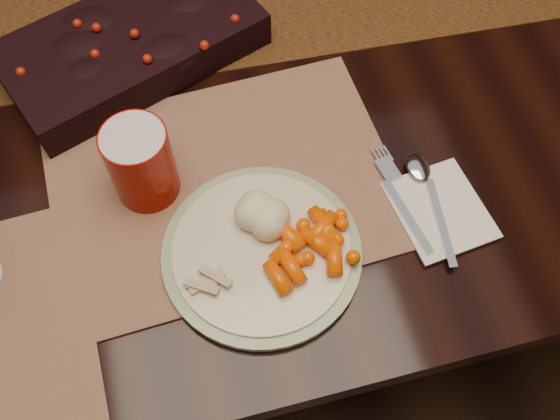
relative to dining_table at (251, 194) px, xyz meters
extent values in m
plane|color=black|center=(0.00, 0.00, -0.38)|extent=(5.00, 5.00, 0.00)
cube|color=black|center=(0.00, 0.00, 0.00)|extent=(1.80, 1.00, 0.75)
cube|color=brown|center=(-0.07, -0.20, 0.38)|extent=(0.47, 0.36, 0.00)
cylinder|color=beige|center=(-0.04, -0.31, 0.39)|extent=(0.31, 0.31, 0.01)
cube|color=white|center=(0.20, -0.31, 0.38)|extent=(0.13, 0.14, 0.00)
cylinder|color=#930B00|center=(-0.16, -0.18, 0.44)|extent=(0.10, 0.10, 0.11)
camera|label=1|loc=(-0.10, -0.64, 1.09)|focal=40.00mm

